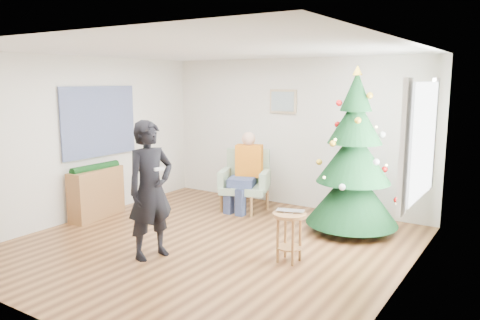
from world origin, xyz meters
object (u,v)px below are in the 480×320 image
Objects in this scene: stool at (289,237)px; console at (97,193)px; armchair at (245,188)px; standing_man at (151,190)px; christmas_tree at (354,159)px.

console reaches higher than stool.
armchair is 2.48m from console.
armchair is 2.56m from standing_man.
christmas_tree reaches higher than console.
stool is (-0.24, -1.56, -0.78)m from christmas_tree.
console is (-3.75, -1.55, -0.70)m from christmas_tree.
christmas_tree is 2.96m from standing_man.
christmas_tree is 4.12m from console.
standing_man is (0.18, -2.51, 0.49)m from armchair.
console is (-1.78, -1.72, 0.02)m from armchair.
stool is 0.60× the size of armchair.
stool is 2.43m from armchair.
christmas_tree is at bearing -25.22° from armchair.
christmas_tree is 3.92× the size of stool.
christmas_tree reaches higher than stool.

